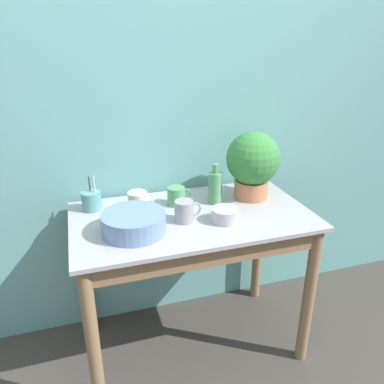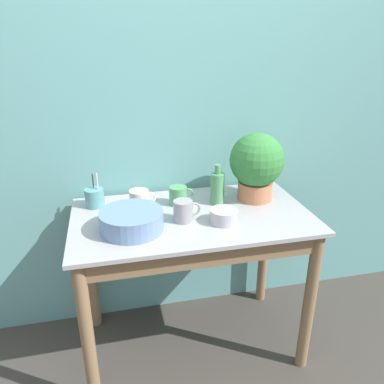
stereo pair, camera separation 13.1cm
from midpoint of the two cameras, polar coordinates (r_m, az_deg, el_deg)
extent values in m
cube|color=#609E9E|center=(2.09, -5.08, 10.50)|extent=(6.00, 0.05, 2.40)
cylinder|color=#846647|center=(1.81, -17.00, -21.50)|extent=(0.06, 0.06, 0.80)
cylinder|color=#846647|center=(2.06, 15.55, -15.25)|extent=(0.06, 0.06, 0.80)
cylinder|color=#846647|center=(2.26, -17.44, -11.70)|extent=(0.06, 0.06, 0.80)
cylinder|color=#846647|center=(2.46, 8.56, -7.81)|extent=(0.06, 0.06, 0.80)
cube|color=#846647|center=(1.65, 0.68, -9.75)|extent=(1.08, 0.02, 0.10)
cube|color=#9E9EA3|center=(1.86, -2.02, -3.73)|extent=(1.18, 0.66, 0.02)
cylinder|color=#B7704C|center=(2.05, 7.19, 0.50)|extent=(0.18, 0.18, 0.10)
sphere|color=#337A38|center=(1.99, 7.42, 5.05)|extent=(0.28, 0.28, 0.28)
cylinder|color=#6684B2|center=(1.70, -11.05, -4.66)|extent=(0.29, 0.29, 0.09)
cylinder|color=#4C8C59|center=(1.95, 1.63, 0.57)|extent=(0.07, 0.07, 0.17)
cylinder|color=#4C8C59|center=(1.91, 1.67, 3.56)|extent=(0.03, 0.03, 0.05)
cylinder|color=beige|center=(1.91, -10.24, -1.44)|extent=(0.10, 0.10, 0.10)
torus|color=beige|center=(1.91, -8.65, -1.11)|extent=(0.07, 0.01, 0.07)
cylinder|color=gray|center=(1.77, -3.31, -2.98)|extent=(0.09, 0.09, 0.10)
torus|color=gray|center=(1.78, -1.73, -2.62)|extent=(0.07, 0.01, 0.07)
cylinder|color=#4C935B|center=(1.95, -4.36, -0.65)|extent=(0.09, 0.09, 0.10)
torus|color=#4C935B|center=(1.95, -2.91, -0.35)|extent=(0.06, 0.01, 0.06)
cylinder|color=#A8A8B2|center=(1.78, 2.93, -3.55)|extent=(0.13, 0.13, 0.07)
cylinder|color=#569399|center=(1.97, -16.92, -1.34)|extent=(0.10, 0.10, 0.10)
cylinder|color=#B7B7BC|center=(1.95, -16.45, -0.20)|extent=(0.01, 0.03, 0.18)
cylinder|color=#333333|center=(1.98, -17.06, -0.14)|extent=(0.01, 0.02, 0.17)
camera|label=1|loc=(0.07, -92.08, -0.87)|focal=35.00mm
camera|label=2|loc=(0.07, 87.92, 0.87)|focal=35.00mm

